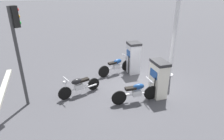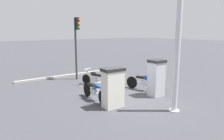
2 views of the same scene
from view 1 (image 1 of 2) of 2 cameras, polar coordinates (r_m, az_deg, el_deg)
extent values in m
plane|color=#424247|center=(9.45, 6.69, -4.09)|extent=(120.00, 120.00, 0.00)
cube|color=silver|center=(10.34, 6.27, 3.21)|extent=(0.59, 0.64, 1.57)
cube|color=#1E478C|center=(10.12, 4.80, 4.89)|extent=(0.05, 0.43, 0.32)
cube|color=#262628|center=(10.08, 6.48, 7.72)|extent=(0.65, 0.70, 0.12)
cylinder|color=black|center=(10.15, 4.87, 1.44)|extent=(0.05, 0.05, 1.02)
cube|color=silver|center=(8.37, 13.46, -2.87)|extent=(0.52, 0.81, 1.46)
cube|color=#1E478C|center=(8.11, 12.08, -1.10)|extent=(0.05, 0.56, 0.32)
cube|color=#262628|center=(8.06, 13.98, 2.15)|extent=(0.57, 0.90, 0.12)
cylinder|color=black|center=(8.15, 12.32, -5.25)|extent=(0.05, 0.05, 0.95)
cylinder|color=black|center=(10.73, 4.33, 1.34)|extent=(0.62, 0.22, 0.62)
cylinder|color=black|center=(9.95, -2.40, -0.46)|extent=(0.62, 0.22, 0.62)
cube|color=silver|center=(10.31, 1.32, 1.05)|extent=(0.40, 0.28, 0.24)
cylinder|color=silver|center=(10.30, 1.09, 0.73)|extent=(1.08, 0.33, 0.05)
ellipsoid|color=navy|center=(10.24, 1.66, 2.58)|extent=(0.52, 0.33, 0.24)
cube|color=black|center=(10.07, 0.08, 2.03)|extent=(0.48, 0.31, 0.10)
cylinder|color=silver|center=(10.60, 4.20, 2.80)|extent=(0.26, 0.11, 0.57)
cylinder|color=silver|center=(10.44, 3.91, 4.35)|extent=(0.18, 0.55, 0.04)
sphere|color=silver|center=(10.54, 4.32, 3.83)|extent=(0.17, 0.17, 0.14)
cylinder|color=silver|center=(10.13, -1.80, 0.14)|extent=(0.55, 0.21, 0.07)
cylinder|color=black|center=(8.21, 11.34, -6.57)|extent=(0.61, 0.08, 0.61)
cylinder|color=black|center=(7.72, 2.08, -8.17)|extent=(0.61, 0.08, 0.61)
cube|color=silver|center=(7.91, 7.24, -6.69)|extent=(0.37, 0.22, 0.24)
cylinder|color=silver|center=(7.92, 6.88, -7.06)|extent=(1.04, 0.10, 0.05)
ellipsoid|color=navy|center=(7.80, 7.82, -4.84)|extent=(0.49, 0.24, 0.24)
cube|color=black|center=(7.69, 5.47, -5.40)|extent=(0.45, 0.22, 0.10)
cylinder|color=silver|center=(8.05, 11.26, -4.77)|extent=(0.26, 0.05, 0.57)
cylinder|color=silver|center=(7.87, 10.92, -2.81)|extent=(0.06, 0.56, 0.04)
sphere|color=silver|center=(7.97, 11.50, -3.49)|extent=(0.15, 0.15, 0.14)
cylinder|color=silver|center=(7.87, 3.20, -7.38)|extent=(0.55, 0.10, 0.07)
cylinder|color=black|center=(8.28, -13.65, -6.68)|extent=(0.56, 0.23, 0.57)
cylinder|color=black|center=(8.81, -5.43, -4.14)|extent=(0.56, 0.23, 0.57)
cube|color=silver|center=(8.45, -9.75, -4.88)|extent=(0.40, 0.30, 0.24)
cylinder|color=silver|center=(8.50, -9.43, -5.09)|extent=(1.00, 0.35, 0.05)
ellipsoid|color=black|center=(8.30, -10.31, -3.32)|extent=(0.52, 0.35, 0.24)
cube|color=black|center=(8.45, -8.24, -2.90)|extent=(0.48, 0.32, 0.10)
cylinder|color=silver|center=(8.15, -13.59, -4.78)|extent=(0.26, 0.12, 0.57)
cylinder|color=silver|center=(8.04, -13.29, -2.62)|extent=(0.20, 0.55, 0.04)
sphere|color=silver|center=(8.06, -13.86, -3.57)|extent=(0.18, 0.18, 0.14)
cylinder|color=silver|center=(8.62, -6.16, -4.69)|extent=(0.55, 0.23, 0.07)
cylinder|color=#38383A|center=(7.81, -25.57, 2.64)|extent=(0.16, 0.16, 3.76)
cube|color=black|center=(7.52, -26.65, 13.80)|extent=(0.29, 0.31, 0.72)
sphere|color=red|center=(7.53, -26.25, 15.60)|extent=(0.20, 0.20, 0.15)
sphere|color=orange|center=(7.55, -25.94, 13.96)|extent=(0.20, 0.20, 0.15)
sphere|color=green|center=(7.59, -25.64, 12.34)|extent=(0.20, 0.20, 0.15)
cylinder|color=silver|center=(10.11, 17.72, 9.11)|extent=(0.20, 0.20, 4.05)
cylinder|color=silver|center=(10.76, 16.41, -1.24)|extent=(0.40, 0.40, 0.04)
camera|label=2|loc=(10.77, 62.19, 3.63)|focal=33.66mm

